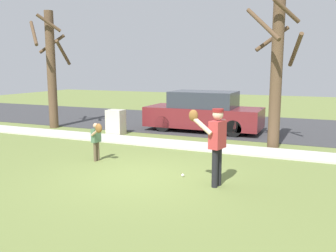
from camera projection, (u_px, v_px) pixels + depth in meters
name	position (u px, v px, depth m)	size (l,w,h in m)	color
ground_plane	(190.00, 147.00, 12.05)	(48.00, 48.00, 0.00)	olive
sidewalk_strip	(191.00, 146.00, 12.14)	(36.00, 1.20, 0.06)	beige
road_surface	(227.00, 125.00, 16.68)	(36.00, 6.80, 0.02)	#38383A
person_adult	(215.00, 138.00, 7.94)	(0.79, 0.60, 1.74)	black
person_child	(97.00, 136.00, 10.11)	(0.47, 0.50, 1.12)	brown
baseball	(183.00, 175.00, 8.79)	(0.07, 0.07, 0.07)	white
utility_cabinet	(116.00, 122.00, 14.24)	(0.65, 0.52, 0.98)	beige
street_tree_near	(277.00, 68.00, 11.63)	(1.84, 1.88, 4.85)	brown
street_tree_far	(51.00, 67.00, 15.52)	(1.85, 1.88, 4.96)	brown
parked_suv_maroon	(204.00, 112.00, 14.95)	(4.70, 1.90, 1.63)	maroon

